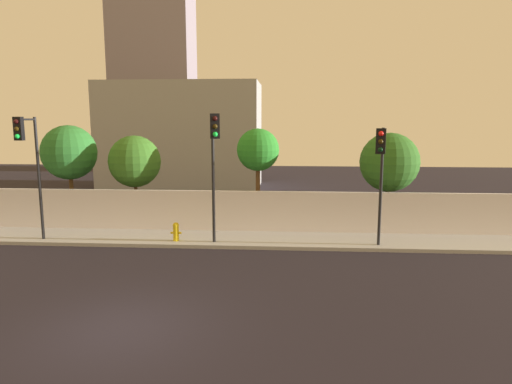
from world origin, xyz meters
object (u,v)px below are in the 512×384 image
Objects in this scene: traffic_light_center at (214,151)px; roadside_tree_midright at (258,151)px; traffic_light_right at (29,152)px; roadside_tree_rightmost at (389,163)px; roadside_tree_leftmost at (69,153)px; roadside_tree_midleft at (135,162)px; traffic_light_left at (381,161)px; fire_hydrant at (176,231)px.

traffic_light_center is 1.10× the size of roadside_tree_midright.
traffic_light_right is 1.12× the size of roadside_tree_rightmost.
roadside_tree_leftmost is at bearing 180.00° from roadside_tree_rightmost.
roadside_tree_midleft is 5.89m from roadside_tree_midright.
traffic_light_right is 9.60m from roadside_tree_midright.
traffic_light_right reaches higher than roadside_tree_midright.
roadside_tree_midright is 1.04× the size of roadside_tree_rightmost.
traffic_light_left is at bearing -16.29° from roadside_tree_leftmost.
traffic_light_left is 1.03× the size of roadside_tree_rightmost.
roadside_tree_rightmost is (15.06, 0.00, -0.38)m from roadside_tree_leftmost.
roadside_tree_rightmost is at bearing 28.17° from traffic_light_center.
fire_hydrant is 10.06m from roadside_tree_rightmost.
fire_hydrant is at bearing 155.30° from traffic_light_center.
traffic_light_left is 8.56m from fire_hydrant.
fire_hydrant is 0.17× the size of roadside_tree_rightmost.
traffic_light_center reaches higher than roadside_tree_rightmost.
traffic_light_left reaches higher than roadside_tree_midright.
traffic_light_left is 1.06× the size of roadside_tree_midleft.
roadside_tree_leftmost reaches higher than fire_hydrant.
roadside_tree_rightmost is at bearing 0.00° from roadside_tree_midleft.
traffic_light_left is at bearing -6.22° from fire_hydrant.
traffic_light_center reaches higher than traffic_light_right.
roadside_tree_midright is at bearing 70.41° from traffic_light_center.
roadside_tree_rightmost is at bearing 0.00° from roadside_tree_midright.
roadside_tree_midleft is 0.93× the size of roadside_tree_midright.
roadside_tree_midright reaches higher than roadside_tree_rightmost.
traffic_light_right reaches higher than fire_hydrant.
traffic_light_center is 1.02× the size of traffic_light_right.
traffic_light_center is (-6.22, 0.06, 0.35)m from traffic_light_left.
fire_hydrant is at bearing 173.78° from traffic_light_left.
roadside_tree_midright is at bearing 22.91° from traffic_light_right.
traffic_light_left is 0.90× the size of traffic_light_center.
traffic_light_center is 8.47m from roadside_tree_rightmost.
roadside_tree_leftmost is 3.20m from roadside_tree_midleft.
traffic_light_left is 13.66m from traffic_light_right.
roadside_tree_rightmost is (9.19, 3.18, 2.57)m from fire_hydrant.
fire_hydrant is (-7.97, 0.87, -2.98)m from traffic_light_left.
roadside_tree_midright is at bearing 45.07° from fire_hydrant.
roadside_tree_leftmost is at bearing 180.00° from roadside_tree_midright.
roadside_tree_midleft is at bearing 0.00° from roadside_tree_leftmost.
roadside_tree_midleft is 0.97× the size of roadside_tree_rightmost.
fire_hydrant is at bearing -134.93° from roadside_tree_midright.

